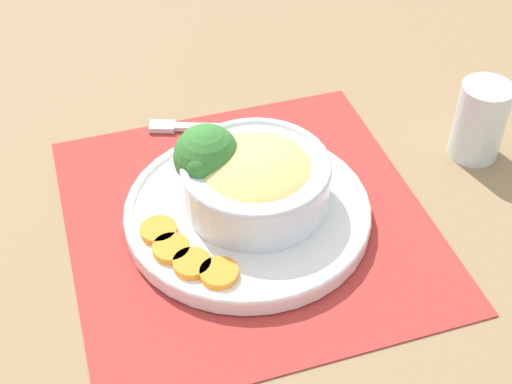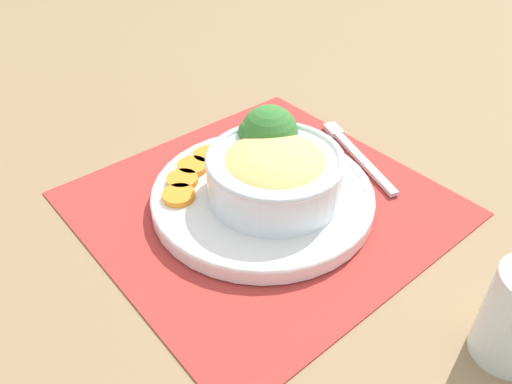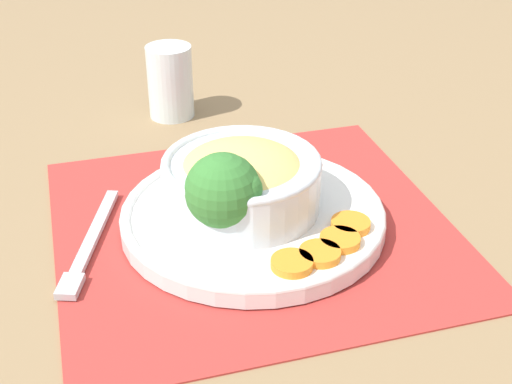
# 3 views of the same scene
# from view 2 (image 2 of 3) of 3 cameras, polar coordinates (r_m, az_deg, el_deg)

# --- Properties ---
(ground_plane) EXTENTS (4.00, 4.00, 0.00)m
(ground_plane) POSITION_cam_2_polar(r_m,az_deg,el_deg) (0.62, 0.74, -1.40)
(ground_plane) COLOR #8C704C
(placemat) EXTENTS (0.45, 0.44, 0.00)m
(placemat) POSITION_cam_2_polar(r_m,az_deg,el_deg) (0.62, 0.74, -1.25)
(placemat) COLOR #B2332D
(placemat) RESTS_ON ground_plane
(plate) EXTENTS (0.27, 0.27, 0.02)m
(plate) POSITION_cam_2_polar(r_m,az_deg,el_deg) (0.61, 0.75, -0.30)
(plate) COLOR white
(plate) RESTS_ON placemat
(bowl) EXTENTS (0.16, 0.16, 0.07)m
(bowl) POSITION_cam_2_polar(r_m,az_deg,el_deg) (0.59, 2.19, 2.36)
(bowl) COLOR silver
(bowl) RESTS_ON plate
(broccoli_floret) EXTENTS (0.07, 0.07, 0.09)m
(broccoli_floret) POSITION_cam_2_polar(r_m,az_deg,el_deg) (0.62, 1.42, 6.58)
(broccoli_floret) COLOR #84AD5B
(broccoli_floret) RESTS_ON plate
(carrot_slice_near) EXTENTS (0.04, 0.04, 0.01)m
(carrot_slice_near) POSITION_cam_2_polar(r_m,az_deg,el_deg) (0.67, -5.49, 4.15)
(carrot_slice_near) COLOR orange
(carrot_slice_near) RESTS_ON plate
(carrot_slice_middle) EXTENTS (0.04, 0.04, 0.01)m
(carrot_slice_middle) POSITION_cam_2_polar(r_m,az_deg,el_deg) (0.65, -7.25, 2.91)
(carrot_slice_middle) COLOR orange
(carrot_slice_middle) RESTS_ON plate
(carrot_slice_far) EXTENTS (0.04, 0.04, 0.01)m
(carrot_slice_far) POSITION_cam_2_polar(r_m,az_deg,el_deg) (0.63, -8.41, 1.37)
(carrot_slice_far) COLOR orange
(carrot_slice_far) RESTS_ON plate
(carrot_slice_extra) EXTENTS (0.04, 0.04, 0.01)m
(carrot_slice_extra) POSITION_cam_2_polar(r_m,az_deg,el_deg) (0.60, -8.83, -0.39)
(carrot_slice_extra) COLOR orange
(carrot_slice_extra) RESTS_ON plate
(fork) EXTENTS (0.05, 0.18, 0.01)m
(fork) POSITION_cam_2_polar(r_m,az_deg,el_deg) (0.72, 10.89, 4.82)
(fork) COLOR #B7B7BC
(fork) RESTS_ON placemat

